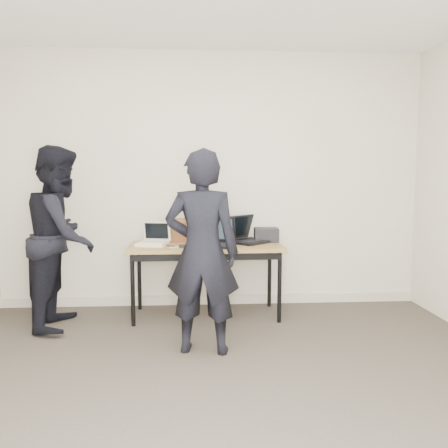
{
  "coord_description": "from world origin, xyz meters",
  "views": [
    {
      "loc": [
        -0.14,
        -2.44,
        1.38
      ],
      "look_at": [
        0.1,
        1.6,
        0.95
      ],
      "focal_mm": 35.0,
      "sensor_mm": 36.0,
      "label": 1
    }
  ],
  "objects": [
    {
      "name": "room",
      "position": [
        0.0,
        0.0,
        1.35
      ],
      "size": [
        4.6,
        4.6,
        2.8
      ],
      "color": "#3E372F",
      "rests_on": "ground"
    },
    {
      "name": "desk",
      "position": [
        -0.07,
        1.83,
        0.66
      ],
      "size": [
        1.51,
        0.67,
        0.72
      ],
      "rotation": [
        0.0,
        0.0,
        0.02
      ],
      "color": "olive",
      "rests_on": "ground"
    },
    {
      "name": "laptop_beige",
      "position": [
        -0.58,
        1.85,
        0.76
      ],
      "size": [
        0.34,
        0.33,
        0.23
      ],
      "rotation": [
        0.0,
        0.0,
        -0.24
      ],
      "color": "beige",
      "rests_on": "desk"
    },
    {
      "name": "laptop_center",
      "position": [
        0.02,
        1.78,
        0.78
      ],
      "size": [
        0.46,
        0.45,
        0.28
      ],
      "rotation": [
        0.0,
        0.0,
        -0.34
      ],
      "color": "black",
      "rests_on": "desk"
    },
    {
      "name": "laptop_right",
      "position": [
        0.36,
        1.97,
        0.78
      ],
      "size": [
        0.52,
        0.52,
        0.28
      ],
      "rotation": [
        0.0,
        0.0,
        0.73
      ],
      "color": "black",
      "rests_on": "desk"
    },
    {
      "name": "leather_satchel",
      "position": [
        -0.25,
        2.06,
        0.85
      ],
      "size": [
        0.37,
        0.19,
        0.25
      ],
      "rotation": [
        0.0,
        0.0,
        -0.03
      ],
      "color": "brown",
      "rests_on": "desk"
    },
    {
      "name": "tissue",
      "position": [
        -0.22,
        2.06,
        1.0
      ],
      "size": [
        0.14,
        0.11,
        0.08
      ],
      "primitive_type": "ellipsoid",
      "rotation": [
        0.0,
        0.0,
        -0.1
      ],
      "color": "white",
      "rests_on": "leather_satchel"
    },
    {
      "name": "equipment_box",
      "position": [
        0.56,
        2.02,
        0.79
      ],
      "size": [
        0.25,
        0.22,
        0.14
      ],
      "primitive_type": "cube",
      "rotation": [
        0.0,
        0.0,
        -0.05
      ],
      "color": "black",
      "rests_on": "desk"
    },
    {
      "name": "power_brick",
      "position": [
        -0.29,
        1.66,
        0.73
      ],
      "size": [
        0.08,
        0.05,
        0.03
      ],
      "primitive_type": "cube",
      "rotation": [
        0.0,
        0.0,
        -0.01
      ],
      "color": "black",
      "rests_on": "desk"
    },
    {
      "name": "cables",
      "position": [
        -0.02,
        1.83,
        0.72
      ],
      "size": [
        1.16,
        0.43,
        0.01
      ],
      "rotation": [
        0.0,
        0.0,
        0.01
      ],
      "color": "black",
      "rests_on": "desk"
    },
    {
      "name": "person_typist",
      "position": [
        -0.11,
        0.93,
        0.8
      ],
      "size": [
        0.63,
        0.46,
        1.6
      ],
      "primitive_type": "imported",
      "rotation": [
        0.0,
        0.0,
        3.0
      ],
      "color": "black",
      "rests_on": "ground"
    },
    {
      "name": "person_observer",
      "position": [
        -1.41,
        1.65,
        0.83
      ],
      "size": [
        0.66,
        0.83,
        1.67
      ],
      "primitive_type": "imported",
      "rotation": [
        0.0,
        0.0,
        1.61
      ],
      "color": "black",
      "rests_on": "ground"
    },
    {
      "name": "baseboard",
      "position": [
        0.0,
        2.23,
        0.05
      ],
      "size": [
        4.5,
        0.03,
        0.1
      ],
      "primitive_type": "cube",
      "color": "#BFB59E",
      "rests_on": "ground"
    }
  ]
}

